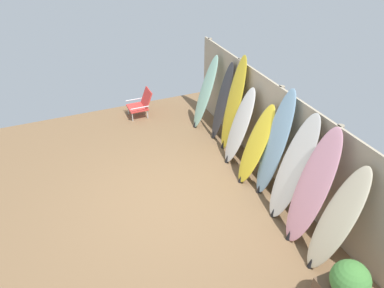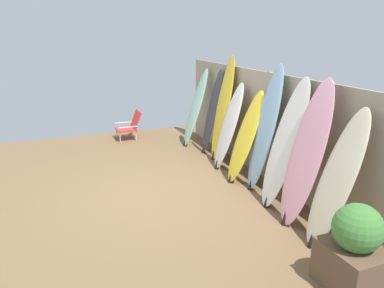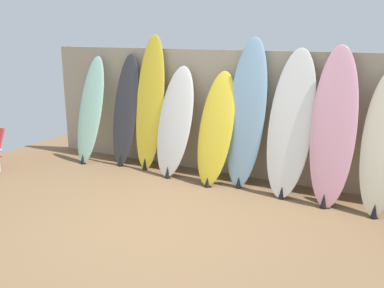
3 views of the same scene
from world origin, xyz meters
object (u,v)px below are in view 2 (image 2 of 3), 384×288
object	(u,v)px
surfboard_yellow_4	(245,137)
surfboard_skyblue_5	(265,129)
surfboard_seafoam_0	(195,108)
surfboard_yellow_2	(223,110)
surfboard_cream_8	(337,180)
surfboard_charcoal_1	(212,113)
beach_chair	(130,125)
surfboard_pink_7	(306,154)
surfboard_white_6	(285,145)
surfboard_white_3	(229,127)
planter_box	(354,251)

from	to	relation	value
surfboard_yellow_4	surfboard_skyblue_5	size ratio (longest dim) A/B	0.77
surfboard_seafoam_0	surfboard_yellow_2	distance (m)	1.07
surfboard_cream_8	surfboard_charcoal_1	bearing A→B (deg)	177.98
surfboard_skyblue_5	beach_chair	xyz separation A→B (m)	(-3.64, -1.31, -0.66)
surfboard_yellow_4	surfboard_pink_7	distance (m)	1.55
surfboard_white_6	beach_chair	xyz separation A→B (m)	(-4.27, -1.25, -0.59)
surfboard_charcoal_1	surfboard_white_6	xyz separation A→B (m)	(2.62, -0.08, 0.07)
surfboard_skyblue_5	surfboard_cream_8	distance (m)	1.73
surfboard_white_3	surfboard_white_6	size ratio (longest dim) A/B	0.85
surfboard_yellow_4	planter_box	world-z (taller)	surfboard_yellow_4
surfboard_cream_8	planter_box	bearing A→B (deg)	-28.14
surfboard_yellow_2	surfboard_white_3	size ratio (longest dim) A/B	1.27
surfboard_pink_7	surfboard_cream_8	xyz separation A→B (m)	(0.56, 0.00, -0.13)
surfboard_white_6	beach_chair	size ratio (longest dim) A/B	2.87
surfboard_yellow_2	planter_box	xyz separation A→B (m)	(4.00, -0.54, -0.57)
surfboard_yellow_4	surfboard_seafoam_0	bearing A→B (deg)	179.61
planter_box	surfboard_white_3	bearing A→B (deg)	173.10
surfboard_yellow_2	beach_chair	distance (m)	2.57
surfboard_yellow_2	surfboard_yellow_4	bearing A→B (deg)	-7.33
surfboard_yellow_2	beach_chair	xyz separation A→B (m)	(-2.09, -1.35, -0.66)
surfboard_charcoal_1	surfboard_seafoam_0	bearing A→B (deg)	-169.33
surfboard_yellow_2	surfboard_white_6	size ratio (longest dim) A/B	1.08
surfboard_white_6	beach_chair	bearing A→B (deg)	-163.68
surfboard_yellow_4	surfboard_cream_8	world-z (taller)	surfboard_cream_8
surfboard_seafoam_0	surfboard_cream_8	world-z (taller)	surfboard_seafoam_0
surfboard_white_3	surfboard_pink_7	world-z (taller)	surfboard_pink_7
beach_chair	surfboard_yellow_2	bearing A→B (deg)	26.52
surfboard_charcoal_1	surfboard_white_6	size ratio (longest dim) A/B	0.93
surfboard_pink_7	surfboard_white_6	bearing A→B (deg)	174.46
surfboard_yellow_2	surfboard_white_3	world-z (taller)	surfboard_yellow_2
planter_box	surfboard_cream_8	bearing A→B (deg)	151.86
surfboard_yellow_2	surfboard_seafoam_0	bearing A→B (deg)	-172.66
surfboard_white_3	surfboard_cream_8	xyz separation A→B (m)	(2.77, -0.03, 0.03)
surfboard_yellow_4	surfboard_skyblue_5	xyz separation A→B (m)	(0.39, 0.11, 0.23)
surfboard_pink_7	surfboard_cream_8	size ratio (longest dim) A/B	1.16
surfboard_charcoal_1	surfboard_cream_8	world-z (taller)	surfboard_charcoal_1
surfboard_seafoam_0	surfboard_white_6	bearing A→B (deg)	0.57
surfboard_white_6	planter_box	xyz separation A→B (m)	(1.82, -0.44, -0.50)
surfboard_white_3	surfboard_skyblue_5	bearing A→B (deg)	4.40
surfboard_seafoam_0	surfboard_white_6	distance (m)	3.23
surfboard_charcoal_1	surfboard_cream_8	xyz separation A→B (m)	(3.72, -0.13, -0.03)
surfboard_cream_8	surfboard_yellow_2	bearing A→B (deg)	177.34
surfboard_white_3	beach_chair	xyz separation A→B (m)	(-2.59, -1.23, -0.45)
surfboard_charcoal_1	surfboard_skyblue_5	world-z (taller)	surfboard_skyblue_5
surfboard_yellow_4	surfboard_white_6	size ratio (longest dim) A/B	0.83
surfboard_white_6	planter_box	world-z (taller)	surfboard_white_6
surfboard_charcoal_1	planter_box	bearing A→B (deg)	-6.69
surfboard_skyblue_5	surfboard_seafoam_0	bearing A→B (deg)	-177.86
surfboard_cream_8	beach_chair	bearing A→B (deg)	-167.37
beach_chair	planter_box	size ratio (longest dim) A/B	0.72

